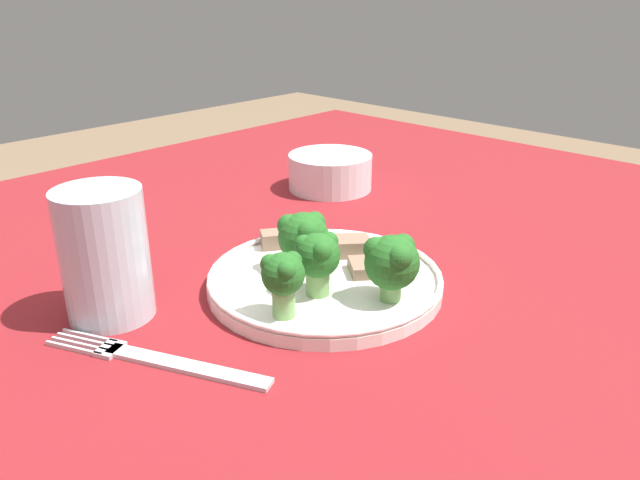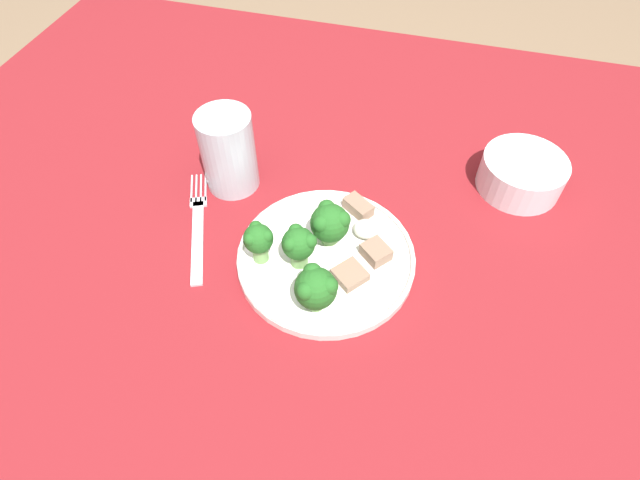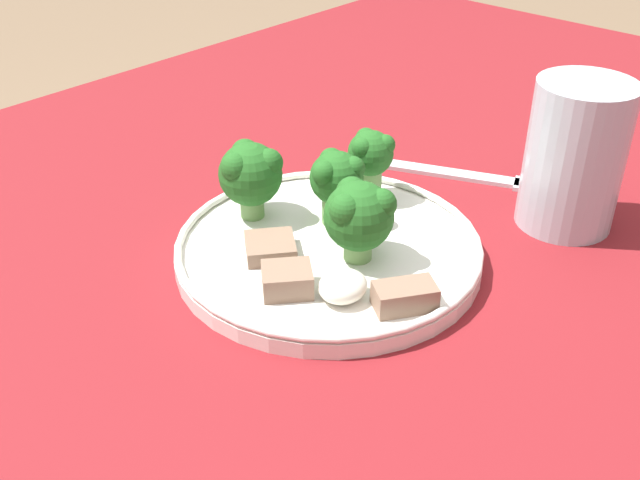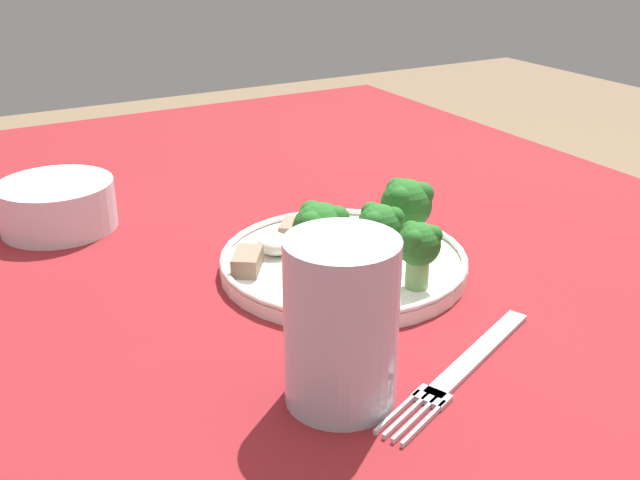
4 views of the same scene
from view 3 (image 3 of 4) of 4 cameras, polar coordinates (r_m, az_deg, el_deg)
name	(u,v)px [view 3 (image 3 of 4)]	position (r m, az deg, el deg)	size (l,w,h in m)	color
table	(404,376)	(0.60, 6.45, -10.29)	(1.39, 1.06, 0.77)	maroon
dinner_plate	(328,249)	(0.56, 0.64, -0.70)	(0.23, 0.23, 0.02)	white
fork	(473,177)	(0.70, 11.56, 4.73)	(0.10, 0.19, 0.00)	silver
drinking_glass	(573,164)	(0.62, 18.72, 5.52)	(0.08, 0.08, 0.12)	#B2C1CC
broccoli_floret_near_rim_left	(359,215)	(0.53, 2.98, 1.94)	(0.05, 0.05, 0.06)	#709E56
broccoli_floret_center_left	(336,179)	(0.57, 1.26, 4.64)	(0.04, 0.04, 0.06)	#709E56
broccoli_floret_back_left	(250,173)	(0.59, -5.33, 5.11)	(0.05, 0.05, 0.06)	#709E56
broccoli_floret_front_left	(370,156)	(0.61, 3.87, 6.44)	(0.04, 0.04, 0.06)	#709E56
meat_slice_front_slice	(287,280)	(0.51, -2.52, -3.06)	(0.04, 0.04, 0.02)	#846651
meat_slice_middle_slice	(270,247)	(0.55, -3.80, -0.56)	(0.05, 0.05, 0.01)	#846651
meat_slice_rear_slice	(405,296)	(0.50, 6.47, -4.30)	(0.05, 0.04, 0.02)	#846651
sauce_dollop	(343,286)	(0.50, 1.75, -3.53)	(0.04, 0.03, 0.02)	silver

